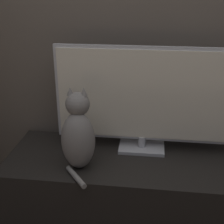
% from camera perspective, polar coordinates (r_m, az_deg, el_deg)
% --- Properties ---
extents(tv_stand, '(1.51, 0.56, 0.41)m').
position_cam_1_polar(tv_stand, '(1.97, 4.00, -13.60)').
color(tv_stand, black).
rests_on(tv_stand, ground_plane).
extents(tv, '(1.04, 0.17, 0.64)m').
position_cam_1_polar(tv, '(1.81, 5.80, 2.56)').
color(tv, '#B7B7BC').
rests_on(tv, tv_stand).
extents(cat, '(0.20, 0.31, 0.46)m').
position_cam_1_polar(cat, '(1.69, -6.19, -4.17)').
color(cat, gray).
rests_on(cat, tv_stand).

